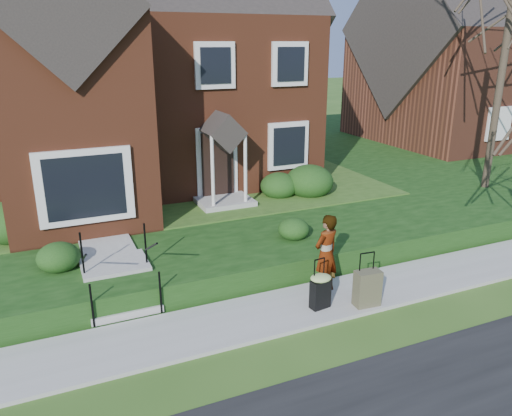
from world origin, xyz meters
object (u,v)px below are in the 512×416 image
front_steps (119,280)px  woman (326,254)px  suitcase_black (320,289)px  suitcase_olive (367,288)px

front_steps → woman: woman is taller
woman → suitcase_black: (-0.46, -0.57, -0.46)m
front_steps → suitcase_olive: size_ratio=1.77×
front_steps → suitcase_olive: front_steps is taller
woman → suitcase_black: woman is taller
suitcase_black → suitcase_olive: size_ratio=0.93×
woman → suitcase_olive: 1.11m
suitcase_black → suitcase_olive: suitcase_olive is taller
front_steps → suitcase_black: size_ratio=1.89×
front_steps → suitcase_black: front_steps is taller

